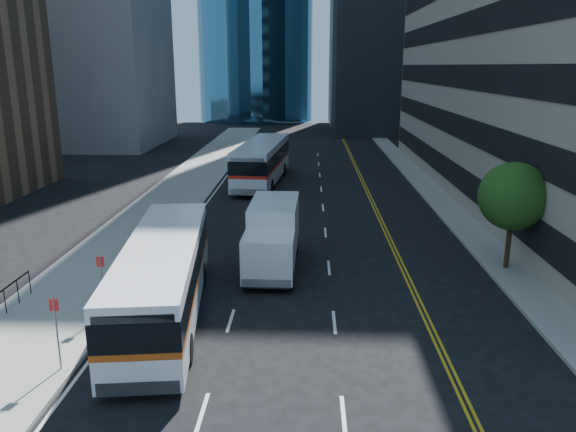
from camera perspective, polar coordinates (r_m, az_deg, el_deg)
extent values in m
plane|color=black|center=(20.18, 3.52, -13.16)|extent=(160.00, 160.00, 0.00)
cube|color=gray|center=(44.92, -10.77, 2.62)|extent=(5.00, 90.00, 0.15)
cube|color=gray|center=(44.84, 14.35, 2.39)|extent=(2.00, 90.00, 0.15)
cylinder|color=#332114|center=(28.71, 21.45, -2.79)|extent=(0.24, 0.24, 2.20)
sphere|color=#194012|center=(28.12, 21.92, 1.87)|extent=(3.20, 3.20, 3.20)
cube|color=white|center=(22.50, -12.40, -7.87)|extent=(3.98, 12.22, 1.10)
cube|color=#BE4B11|center=(22.26, -12.49, -6.33)|extent=(4.00, 12.25, 0.22)
cube|color=black|center=(22.07, -12.57, -5.00)|extent=(4.00, 12.25, 0.90)
cube|color=white|center=(21.83, -12.68, -3.15)|extent=(3.98, 12.22, 0.50)
cylinder|color=black|center=(19.68, -17.21, -12.99)|extent=(0.41, 1.03, 1.00)
cylinder|color=black|center=(19.30, -10.17, -13.10)|extent=(0.41, 1.03, 1.00)
cylinder|color=black|center=(25.77, -14.04, -5.94)|extent=(0.41, 1.03, 1.00)
cylinder|color=black|center=(25.48, -8.77, -5.90)|extent=(0.41, 1.03, 1.00)
cube|color=silver|center=(47.21, -2.62, 4.59)|extent=(3.97, 13.32, 1.20)
cube|color=red|center=(47.09, -2.63, 5.44)|extent=(3.99, 13.34, 0.24)
cube|color=black|center=(46.99, -2.64, 6.16)|extent=(3.99, 13.34, 0.98)
cube|color=silver|center=(46.87, -2.65, 7.15)|extent=(3.97, 13.32, 0.55)
cylinder|color=black|center=(43.75, -5.16, 3.12)|extent=(0.42, 1.12, 1.09)
cylinder|color=black|center=(43.28, -1.78, 3.05)|extent=(0.42, 1.12, 1.09)
cylinder|color=black|center=(50.90, -3.40, 4.84)|extent=(0.42, 1.12, 1.09)
cylinder|color=black|center=(50.50, -0.49, 4.79)|extent=(0.42, 1.12, 1.09)
cube|color=silver|center=(24.76, -2.01, -4.24)|extent=(2.29, 2.11, 1.96)
cube|color=black|center=(23.80, -2.22, -4.09)|extent=(2.05, 0.11, 1.03)
cube|color=silver|center=(27.70, -1.40, -0.91)|extent=(2.34, 4.54, 2.43)
cube|color=black|center=(27.15, -1.56, -4.36)|extent=(1.78, 6.21, 0.23)
cylinder|color=black|center=(25.01, -4.33, -6.29)|extent=(0.28, 0.90, 0.90)
cylinder|color=black|center=(24.83, 0.29, -6.41)|extent=(0.28, 0.90, 0.90)
cylinder|color=black|center=(29.38, -3.14, -2.98)|extent=(0.28, 0.90, 0.90)
cylinder|color=black|center=(29.23, 0.78, -3.06)|extent=(0.28, 0.90, 0.90)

